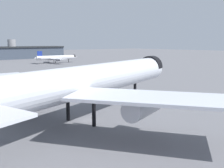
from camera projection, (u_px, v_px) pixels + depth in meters
name	position (u px, v px, depth m)	size (l,w,h in m)	color
ground	(88.00, 120.00, 50.09)	(900.00, 900.00, 0.00)	slate
airliner_near_gate	(88.00, 81.00, 49.10)	(64.99, 58.01, 17.61)	silver
airliner_far_taxiway	(56.00, 58.00, 190.73)	(34.17, 31.06, 9.09)	white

